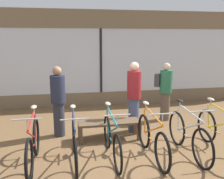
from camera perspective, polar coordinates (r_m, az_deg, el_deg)
name	(u,v)px	position (r m, az deg, el deg)	size (l,w,h in m)	color
ground_plane	(128,152)	(5.26, 3.59, -14.00)	(24.00, 24.00, 0.00)	brown
shop_back_wall	(101,58)	(8.50, -2.58, 7.30)	(12.00, 0.08, 3.20)	#7A664C
bicycle_far_left	(33,145)	(4.77, -17.59, -12.08)	(0.46, 1.74, 1.05)	black
bicycle_left	(75,143)	(4.72, -8.55, -12.07)	(0.46, 1.73, 1.02)	black
bicycle_center_left	(112,139)	(4.83, -0.08, -11.27)	(0.46, 1.75, 1.03)	black
bicycle_center_right	(152,139)	(4.91, 9.13, -11.03)	(0.46, 1.75, 1.04)	black
bicycle_right	(188,135)	(5.19, 17.00, -10.00)	(0.46, 1.78, 1.05)	black
bicycle_far_right	(221,133)	(5.57, 23.57, -9.05)	(0.46, 1.78, 1.05)	black
display_bench	(109,124)	(5.73, -0.65, -8.00)	(1.40, 0.44, 0.43)	brown
customer_near_rack	(165,90)	(7.11, 12.02, -0.04)	(0.56, 0.49, 1.62)	brown
customer_by_window	(58,100)	(5.92, -12.19, -2.40)	(0.48, 0.48, 1.65)	#2D2D38
customer_mid_floor	(134,96)	(6.08, 5.03, -1.40)	(0.47, 0.47, 1.73)	#424C6B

